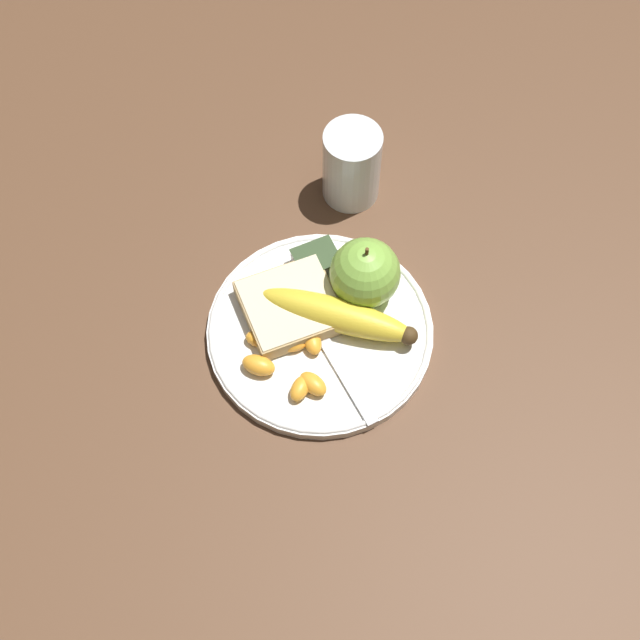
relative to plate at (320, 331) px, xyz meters
name	(u,v)px	position (x,y,z in m)	size (l,w,h in m)	color
ground_plane	(320,334)	(0.00, 0.00, -0.01)	(3.00, 3.00, 0.00)	brown
plate	(320,331)	(0.00, 0.00, 0.00)	(0.23, 0.23, 0.01)	white
juice_glass	(352,167)	(-0.11, -0.15, 0.04)	(0.06, 0.06, 0.09)	silver
apple	(365,273)	(-0.06, -0.02, 0.04)	(0.07, 0.07, 0.08)	#84BC47
banana	(339,316)	(-0.02, 0.00, 0.02)	(0.14, 0.14, 0.03)	yellow
bread_slice	(291,307)	(0.02, -0.03, 0.02)	(0.10, 0.09, 0.02)	tan
fork	(323,329)	(0.00, 0.00, 0.01)	(0.03, 0.20, 0.00)	silver
jam_packet	(316,261)	(-0.03, -0.07, 0.01)	(0.05, 0.04, 0.02)	white
orange_segment_0	(300,388)	(0.05, 0.06, 0.01)	(0.03, 0.03, 0.02)	#F9A32D
orange_segment_1	(259,339)	(0.06, -0.01, 0.01)	(0.03, 0.03, 0.02)	#F9A32D
orange_segment_2	(259,365)	(0.07, 0.02, 0.01)	(0.04, 0.04, 0.02)	#F9A32D
orange_segment_3	(313,342)	(0.01, 0.01, 0.01)	(0.02, 0.03, 0.02)	#F9A32D
orange_segment_4	(294,344)	(0.03, 0.01, 0.01)	(0.03, 0.02, 0.02)	#F9A32D
orange_segment_5	(279,347)	(0.05, 0.00, 0.01)	(0.03, 0.02, 0.01)	#F9A32D
orange_segment_6	(313,384)	(0.03, 0.06, 0.01)	(0.03, 0.04, 0.02)	#F9A32D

